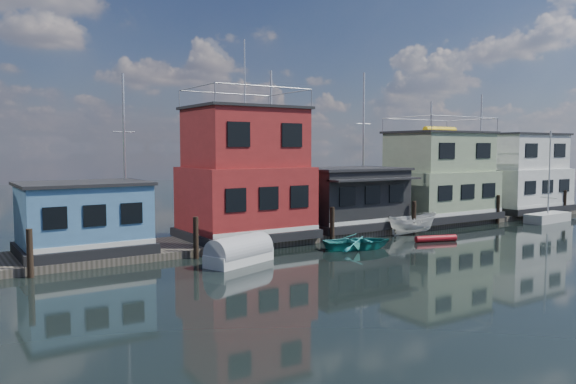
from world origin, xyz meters
TOP-DOWN VIEW (x-y plane):
  - ground at (0.00, 0.00)m, footprint 160.00×160.00m
  - dock at (0.00, 12.00)m, footprint 48.00×5.00m
  - houseboat_blue at (-18.00, 12.00)m, footprint 6.40×4.90m
  - houseboat_red at (-8.50, 12.00)m, footprint 7.40×5.90m
  - houseboat_dark at (-0.50, 11.98)m, footprint 7.40×6.10m
  - houseboat_green at (8.50, 12.00)m, footprint 8.40×5.90m
  - houseboat_white at (18.50, 12.00)m, footprint 8.40×5.90m
  - pilings at (-0.33, 9.20)m, footprint 42.28×0.28m
  - background_masts at (4.76, 18.00)m, footprint 36.40×0.16m
  - day_sailer at (16.11, 7.66)m, footprint 4.62×1.85m
  - red_kayak at (1.63, 5.99)m, footprint 2.76×1.19m
  - tarp_runabout at (-11.73, 6.77)m, footprint 4.02×2.67m
  - dinghy_teal at (-4.05, 6.67)m, footprint 4.65×3.91m
  - motorboat at (2.57, 8.90)m, footprint 3.94×2.00m

SIDE VIEW (x-z plane):
  - ground at x=0.00m, z-range 0.00..0.00m
  - dock at x=0.00m, z-range 0.00..0.40m
  - red_kayak at x=1.63m, z-range 0.00..0.40m
  - dinghy_teal at x=-4.05m, z-range 0.00..0.82m
  - day_sailer at x=16.11m, z-range -3.14..3.98m
  - tarp_runabout at x=-11.73m, z-range -0.19..1.33m
  - motorboat at x=2.57m, z-range 0.00..1.45m
  - pilings at x=-0.33m, z-range 0.00..2.20m
  - houseboat_blue at x=-18.00m, z-range 0.38..4.04m
  - houseboat_dark at x=-0.50m, z-range 0.39..4.45m
  - houseboat_white at x=18.50m, z-range 0.21..6.87m
  - houseboat_green at x=8.50m, z-range 0.03..7.06m
  - houseboat_red at x=-8.50m, z-range -1.83..10.03m
  - background_masts at x=4.76m, z-range -0.45..11.55m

